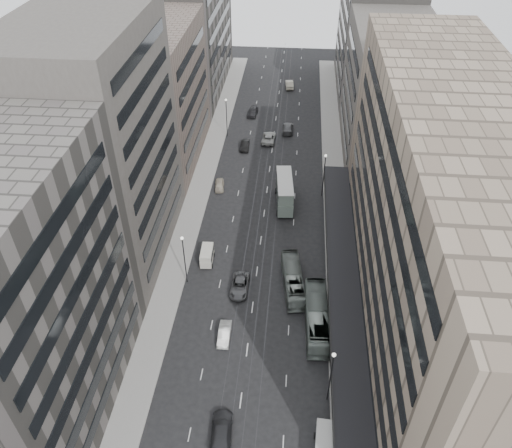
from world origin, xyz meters
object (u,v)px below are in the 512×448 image
(panel_van, at_px, (207,255))
(sedan_1, at_px, (224,334))
(bus_near, at_px, (317,317))
(vw_microbus, at_px, (325,447))
(double_decker, at_px, (284,191))
(sedan_2, at_px, (240,286))
(bus_far, at_px, (293,279))

(panel_van, relative_size, sedan_1, 0.90)
(bus_near, height_order, vw_microbus, bus_near)
(bus_near, distance_m, double_decker, 26.78)
(sedan_1, height_order, sedan_2, sedan_2)
(bus_far, bearing_deg, sedan_1, 41.69)
(double_decker, bearing_deg, vw_microbus, -87.27)
(bus_near, relative_size, bus_far, 1.14)
(bus_far, distance_m, vw_microbus, 23.98)
(double_decker, xyz_separation_m, sedan_2, (-5.26, -20.72, -1.93))
(panel_van, bearing_deg, sedan_1, -74.28)
(bus_far, height_order, sedan_1, bus_far)
(sedan_2, bearing_deg, bus_far, 9.14)
(sedan_2, bearing_deg, sedan_1, -96.16)
(bus_far, bearing_deg, vw_microbus, 91.82)
(bus_near, bearing_deg, sedan_1, 12.33)
(sedan_1, xyz_separation_m, sedan_2, (0.98, 8.53, 0.04))
(bus_far, distance_m, double_decker, 19.74)
(sedan_1, bearing_deg, double_decker, 76.94)
(sedan_1, bearing_deg, sedan_2, 82.45)
(bus_near, bearing_deg, double_decker, -80.90)
(vw_microbus, height_order, panel_van, vw_microbus)
(panel_van, relative_size, sedan_2, 0.72)
(panel_van, bearing_deg, vw_microbus, -61.22)
(sedan_2, bearing_deg, double_decker, 76.12)
(double_decker, bearing_deg, bus_near, -83.74)
(bus_near, bearing_deg, vw_microbus, 90.02)
(double_decker, bearing_deg, panel_van, -129.78)
(double_decker, distance_m, panel_van, 18.91)
(double_decker, xyz_separation_m, vw_microbus, (6.01, -43.25, -1.22))
(bus_far, xyz_separation_m, sedan_1, (-8.30, -9.66, -0.76))
(sedan_2, bearing_deg, panel_van, 136.70)
(bus_near, distance_m, panel_van, 19.27)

